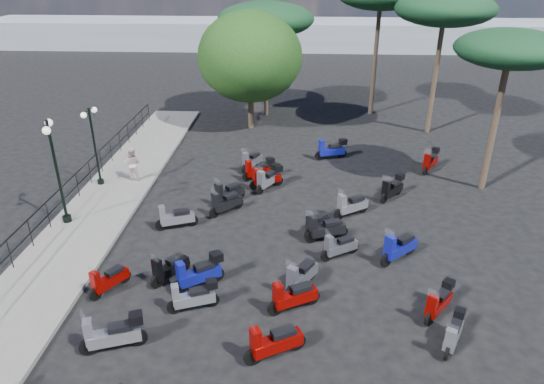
# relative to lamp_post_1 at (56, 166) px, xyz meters

# --- Properties ---
(ground) EXTENTS (120.00, 120.00, 0.00)m
(ground) POSITION_rel_lamp_post_1_xyz_m (7.36, -2.62, -2.57)
(ground) COLOR black
(ground) RESTS_ON ground
(sidewalk) EXTENTS (3.00, 30.00, 0.15)m
(sidewalk) POSITION_rel_lamp_post_1_xyz_m (0.86, 0.38, -2.49)
(sidewalk) COLOR slate
(sidewalk) RESTS_ON ground
(railing) EXTENTS (0.04, 26.04, 1.10)m
(railing) POSITION_rel_lamp_post_1_xyz_m (-0.44, 0.18, -1.67)
(railing) COLOR black
(railing) RESTS_ON sidewalk
(lamp_post_1) EXTENTS (0.65, 1.18, 4.24)m
(lamp_post_1) POSITION_rel_lamp_post_1_xyz_m (0.00, 0.00, 0.00)
(lamp_post_1) COLOR black
(lamp_post_1) RESTS_ON sidewalk
(lamp_post_2) EXTENTS (0.40, 1.07, 3.66)m
(lamp_post_2) POSITION_rel_lamp_post_1_xyz_m (0.01, 3.58, -0.33)
(lamp_post_2) COLOR black
(lamp_post_2) RESTS_ON sidewalk
(pedestrian_far) EXTENTS (0.82, 0.66, 1.60)m
(pedestrian_far) POSITION_rel_lamp_post_1_xyz_m (1.41, 4.17, -1.62)
(pedestrian_far) COLOR beige
(pedestrian_far) RESTS_ON sidewalk
(scooter_1) EXTENTS (1.75, 0.85, 1.44)m
(scooter_1) POSITION_rel_lamp_post_1_xyz_m (4.30, -6.65, -2.02)
(scooter_1) COLOR black
(scooter_1) RESTS_ON ground
(scooter_2) EXTENTS (0.96, 1.38, 1.26)m
(scooter_2) POSITION_rel_lamp_post_1_xyz_m (3.23, -4.14, -2.13)
(scooter_2) COLOR black
(scooter_2) RESTS_ON ground
(scooter_3) EXTENTS (1.06, 1.41, 1.32)m
(scooter_3) POSITION_rel_lamp_post_1_xyz_m (5.02, -3.41, -2.11)
(scooter_3) COLOR black
(scooter_3) RESTS_ON ground
(scooter_4) EXTENTS (1.61, 0.82, 1.35)m
(scooter_4) POSITION_rel_lamp_post_1_xyz_m (4.42, -0.05, -2.10)
(scooter_4) COLOR black
(scooter_4) RESTS_ON ground
(scooter_5) EXTENTS (1.29, 1.31, 1.38)m
(scooter_5) POSITION_rel_lamp_post_1_xyz_m (6.19, 2.25, -2.09)
(scooter_5) COLOR black
(scooter_5) RESTS_ON ground
(scooter_8) EXTENTS (1.54, 0.78, 1.28)m
(scooter_8) POSITION_rel_lamp_post_1_xyz_m (6.12, -4.88, -2.09)
(scooter_8) COLOR black
(scooter_8) RESTS_ON ground
(scooter_9) EXTENTS (1.59, 1.18, 1.44)m
(scooter_9) POSITION_rel_lamp_post_1_xyz_m (6.07, -3.75, -2.02)
(scooter_9) COLOR black
(scooter_9) RESTS_ON ground
(scooter_10) EXTENTS (1.05, 1.55, 1.37)m
(scooter_10) POSITION_rel_lamp_post_1_xyz_m (7.83, 3.74, -2.05)
(scooter_10) COLOR black
(scooter_10) RESTS_ON ground
(scooter_11) EXTENTS (0.98, 1.51, 1.34)m
(scooter_11) POSITION_rel_lamp_post_1_xyz_m (6.85, 5.95, -2.10)
(scooter_11) COLOR black
(scooter_11) RESTS_ON ground
(scooter_13) EXTENTS (1.65, 1.03, 1.45)m
(scooter_13) POSITION_rel_lamp_post_1_xyz_m (8.65, -6.69, -2.06)
(scooter_13) COLOR black
(scooter_13) RESTS_ON ground
(scooter_14) EXTENTS (1.60, 0.99, 1.40)m
(scooter_14) POSITION_rel_lamp_post_1_xyz_m (9.12, -4.72, -2.08)
(scooter_14) COLOR black
(scooter_14) RESTS_ON ground
(scooter_15) EXTENTS (1.67, 0.84, 1.39)m
(scooter_15) POSITION_rel_lamp_post_1_xyz_m (10.28, -0.62, -2.08)
(scooter_15) COLOR black
(scooter_15) RESTS_ON ground
(scooter_16) EXTENTS (1.02, 1.27, 1.22)m
(scooter_16) POSITION_rel_lamp_post_1_xyz_m (9.96, -0.14, -2.14)
(scooter_16) COLOR black
(scooter_16) RESTS_ON ground
(scooter_17) EXTENTS (1.54, 0.96, 1.33)m
(scooter_17) POSITION_rel_lamp_post_1_xyz_m (7.33, 4.81, -2.06)
(scooter_17) COLOR black
(scooter_17) RESTS_ON ground
(scooter_19) EXTENTS (0.86, 1.37, 1.19)m
(scooter_19) POSITION_rel_lamp_post_1_xyz_m (13.54, -6.00, -2.12)
(scooter_19) COLOR black
(scooter_19) RESTS_ON ground
(scooter_20) EXTENTS (1.08, 1.57, 1.42)m
(scooter_20) POSITION_rel_lamp_post_1_xyz_m (9.36, -3.68, -2.07)
(scooter_20) COLOR black
(scooter_20) RESTS_ON ground
(scooter_21) EXTENTS (1.42, 0.95, 1.27)m
(scooter_21) POSITION_rel_lamp_post_1_xyz_m (10.72, -1.76, -2.12)
(scooter_21) COLOR black
(scooter_21) RESTS_ON ground
(scooter_22) EXTENTS (1.51, 1.09, 1.39)m
(scooter_22) POSITION_rel_lamp_post_1_xyz_m (11.41, 1.35, -2.08)
(scooter_22) COLOR black
(scooter_22) RESTS_ON ground
(scooter_23) EXTENTS (1.72, 0.80, 1.41)m
(scooter_23) POSITION_rel_lamp_post_1_xyz_m (10.94, 7.62, -2.04)
(scooter_23) COLOR black
(scooter_23) RESTS_ON ground
(scooter_26) EXTENTS (1.11, 1.32, 1.26)m
(scooter_26) POSITION_rel_lamp_post_1_xyz_m (13.47, -4.70, -2.09)
(scooter_26) COLOR black
(scooter_26) RESTS_ON ground
(scooter_27) EXTENTS (1.47, 1.33, 1.49)m
(scooter_27) POSITION_rel_lamp_post_1_xyz_m (12.79, -1.82, -2.05)
(scooter_27) COLOR black
(scooter_27) RESTS_ON ground
(scooter_28) EXTENTS (1.20, 1.37, 1.33)m
(scooter_28) POSITION_rel_lamp_post_1_xyz_m (13.37, 3.07, -2.07)
(scooter_28) COLOR black
(scooter_28) RESTS_ON ground
(scooter_29) EXTENTS (1.06, 1.52, 1.36)m
(scooter_29) POSITION_rel_lamp_post_1_xyz_m (15.80, 6.33, -2.05)
(scooter_29) COLOR black
(scooter_29) RESTS_ON ground
(scooter_30) EXTENTS (1.54, 0.96, 1.33)m
(scooter_30) POSITION_rel_lamp_post_1_xyz_m (7.76, 3.90, -2.06)
(scooter_30) COLOR black
(scooter_30) RESTS_ON ground
(scooter_32) EXTENTS (1.29, 1.31, 1.38)m
(scooter_32) POSITION_rel_lamp_post_1_xyz_m (6.22, 1.31, -2.09)
(scooter_32) COLOR black
(scooter_32) RESTS_ON ground
(broadleaf_tree) EXTENTS (6.24, 6.24, 7.01)m
(broadleaf_tree) POSITION_rel_lamp_post_1_xyz_m (6.20, 12.67, 1.78)
(broadleaf_tree) COLOR #38281E
(broadleaf_tree) RESTS_ON ground
(pine_1) EXTENTS (5.52, 5.52, 8.08)m
(pine_1) POSITION_rel_lamp_post_1_xyz_m (17.07, 12.39, 4.52)
(pine_1) COLOR #38281E
(pine_1) RESTS_ON ground
(pine_2) EXTENTS (6.09, 6.09, 7.25)m
(pine_2) POSITION_rel_lamp_post_1_xyz_m (6.96, 15.31, 3.60)
(pine_2) COLOR #38281E
(pine_2) RESTS_ON ground
(pine_3) EXTENTS (4.53, 4.53, 7.12)m
(pine_3) POSITION_rel_lamp_post_1_xyz_m (17.76, 4.41, 3.71)
(pine_3) COLOR #38281E
(pine_3) RESTS_ON ground
(distant_hills) EXTENTS (70.00, 8.00, 3.00)m
(distant_hills) POSITION_rel_lamp_post_1_xyz_m (7.36, 42.38, -1.07)
(distant_hills) COLOR gray
(distant_hills) RESTS_ON ground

